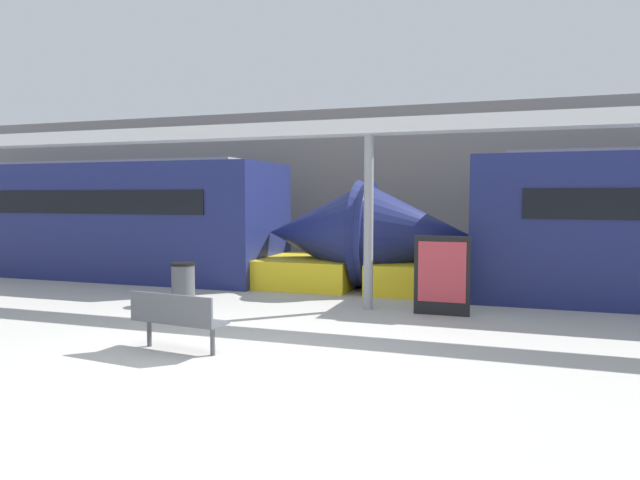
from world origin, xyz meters
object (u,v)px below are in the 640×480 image
Objects in this scene: trash_bin at (183,283)px; train_right at (81,221)px; bench_near at (176,317)px; poster_board at (442,275)px; support_column_near at (368,223)px.

train_right is at bearing 149.07° from trash_bin.
poster_board is (3.33, 3.79, 0.24)m from bench_near.
bench_near is 4.51m from support_column_near.
bench_near is 5.05m from poster_board.
poster_board is at bearing 55.52° from bench_near.
poster_board is 0.44× the size of support_column_near.
trash_bin is 0.25× the size of support_column_near.
trash_bin is at bearing 127.15° from bench_near.
support_column_near is (9.15, -2.54, 0.20)m from train_right.
trash_bin is (5.37, -3.22, -1.08)m from train_right.
poster_board is 1.74m from support_column_near.
train_right is at bearing 145.19° from bench_near.
train_right is 19.67× the size of trash_bin.
train_right is 6.35m from trash_bin.
train_right is 11.40× the size of poster_board.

